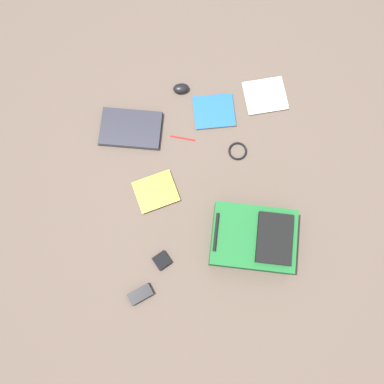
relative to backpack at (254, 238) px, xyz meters
The scene contains 11 objects.
ground_plane 0.43m from the backpack, 39.03° to the left, with size 4.13×4.13×0.00m, color brown.
backpack is the anchor object (origin of this frame).
laptop 0.93m from the backpack, 37.56° to the left, with size 0.31×0.40×0.03m.
book_blue 0.85m from the backpack, 16.20° to the right, with size 0.21×0.24×0.01m.
book_manual 0.60m from the backpack, 54.05° to the left, with size 0.23×0.25×0.02m.
book_comic 0.78m from the backpack, ahead, with size 0.22×0.25×0.02m.
computer_mouse 0.97m from the backpack, 14.57° to the left, with size 0.06×0.09×0.04m, color black.
cable_coil 0.51m from the backpack, ahead, with size 0.11×0.11×0.01m, color black.
power_brick 0.67m from the backpack, 106.36° to the left, with size 0.07×0.13×0.03m, color black.
pen_black 0.70m from the backpack, 23.91° to the left, with size 0.01×0.01×0.14m, color red.
earbud_pouch 0.51m from the backpack, 93.62° to the left, with size 0.08×0.08×0.03m, color black.
Camera 1 is at (-0.53, 0.10, 2.26)m, focal length 38.84 mm.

